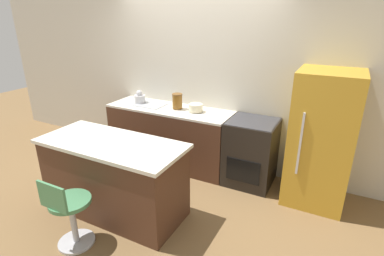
{
  "coord_description": "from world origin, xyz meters",
  "views": [
    {
      "loc": [
        1.96,
        -3.3,
        2.22
      ],
      "look_at": [
        0.45,
        -0.35,
        0.94
      ],
      "focal_mm": 28.0,
      "sensor_mm": 36.0,
      "label": 1
    }
  ],
  "objects_px": {
    "mixing_bowl": "(196,108)",
    "stool_chair": "(69,213)",
    "kettle": "(140,98)",
    "oven_range": "(251,152)",
    "refrigerator": "(321,140)"
  },
  "relations": [
    {
      "from": "refrigerator",
      "to": "kettle",
      "type": "relative_size",
      "value": 8.31
    },
    {
      "from": "oven_range",
      "to": "kettle",
      "type": "bearing_deg",
      "value": 179.39
    },
    {
      "from": "kettle",
      "to": "mixing_bowl",
      "type": "bearing_deg",
      "value": 0.0
    },
    {
      "from": "oven_range",
      "to": "stool_chair",
      "type": "distance_m",
      "value": 2.35
    },
    {
      "from": "oven_range",
      "to": "stool_chair",
      "type": "relative_size",
      "value": 1.15
    },
    {
      "from": "kettle",
      "to": "mixing_bowl",
      "type": "distance_m",
      "value": 0.98
    },
    {
      "from": "refrigerator",
      "to": "mixing_bowl",
      "type": "xyz_separation_m",
      "value": [
        -1.69,
        0.05,
        0.14
      ]
    },
    {
      "from": "stool_chair",
      "to": "refrigerator",
      "type": "bearing_deg",
      "value": 43.94
    },
    {
      "from": "mixing_bowl",
      "to": "stool_chair",
      "type": "bearing_deg",
      "value": -100.18
    },
    {
      "from": "oven_range",
      "to": "kettle",
      "type": "xyz_separation_m",
      "value": [
        -1.83,
        0.02,
        0.53
      ]
    },
    {
      "from": "stool_chair",
      "to": "kettle",
      "type": "bearing_deg",
      "value": 106.83
    },
    {
      "from": "stool_chair",
      "to": "mixing_bowl",
      "type": "bearing_deg",
      "value": 79.82
    },
    {
      "from": "kettle",
      "to": "mixing_bowl",
      "type": "relative_size",
      "value": 0.97
    },
    {
      "from": "stool_chair",
      "to": "kettle",
      "type": "relative_size",
      "value": 4.01
    },
    {
      "from": "stool_chair",
      "to": "mixing_bowl",
      "type": "relative_size",
      "value": 3.91
    }
  ]
}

